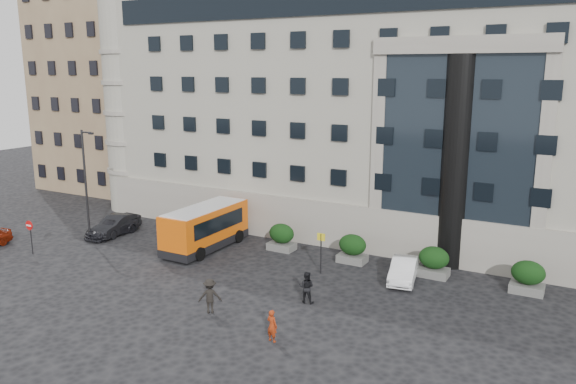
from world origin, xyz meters
name	(u,v)px	position (x,y,z in m)	size (l,w,h in m)	color
ground	(197,284)	(0.00, 0.00, 0.00)	(120.00, 120.00, 0.00)	black
civic_building	(416,107)	(6.00, 22.00, 9.00)	(44.00, 24.00, 18.00)	#9C998A
entrance_column	(456,164)	(12.00, 10.30, 6.50)	(1.80, 1.80, 13.00)	black
apartment_near	(129,90)	(-24.00, 20.00, 10.00)	(14.00, 14.00, 20.00)	#80664B
apartment_far	(209,77)	(-27.00, 38.00, 11.00)	(13.00, 13.00, 22.00)	#7D6749
hedge_a	(219,227)	(-4.00, 7.80, 0.93)	(1.80, 1.26, 1.84)	#595956
hedge_b	(282,237)	(1.20, 7.80, 0.93)	(1.80, 1.26, 1.84)	#595956
hedge_c	(352,248)	(6.40, 7.80, 0.93)	(1.80, 1.26, 1.84)	#595956
hedge_d	(434,261)	(11.60, 7.80, 0.93)	(1.80, 1.26, 1.84)	#595956
hedge_e	(528,277)	(16.80, 7.80, 0.93)	(1.80, 1.26, 1.84)	#595956
street_lamp	(86,181)	(-11.94, 3.00, 4.37)	(1.16, 0.18, 8.00)	#262628
bus_stop_sign	(321,246)	(5.50, 5.00, 1.73)	(0.50, 0.08, 2.52)	#262628
no_entry_sign	(30,230)	(-13.00, -1.04, 1.65)	(0.64, 0.16, 2.32)	#262628
minibus	(205,226)	(-3.53, 5.54, 1.62)	(2.70, 7.05, 2.94)	#DC560A
red_truck	(145,189)	(-16.52, 13.68, 1.29)	(2.27, 4.70, 2.51)	maroon
parked_car_b	(116,225)	(-11.50, 5.09, 0.71)	(1.51, 4.33, 1.43)	black
parked_car_c	(112,227)	(-11.50, 4.66, 0.63)	(1.77, 4.36, 1.26)	black
parked_car_d	(205,197)	(-11.50, 16.00, 0.67)	(2.23, 4.84, 1.34)	black
white_taxi	(404,270)	(10.25, 6.28, 0.66)	(1.40, 4.02, 1.32)	white
pedestrian_a	(272,326)	(7.30, -3.90, 0.76)	(0.56, 0.36, 1.52)	#962C0F
pedestrian_b	(307,287)	(6.70, 0.73, 0.86)	(0.83, 0.65, 1.72)	black
pedestrian_c	(210,296)	(3.00, -2.77, 0.91)	(1.17, 0.67, 1.81)	black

